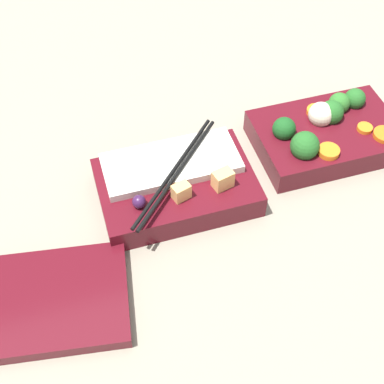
% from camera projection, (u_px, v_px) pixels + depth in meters
% --- Properties ---
extents(ground_plane, '(3.00, 3.00, 0.00)m').
position_uv_depth(ground_plane, '(253.00, 165.00, 0.78)').
color(ground_plane, gray).
extents(bento_tray_vegetable, '(0.21, 0.14, 0.07)m').
position_uv_depth(bento_tray_vegetable, '(325.00, 133.00, 0.79)').
color(bento_tray_vegetable, '#510F19').
rests_on(bento_tray_vegetable, ground_plane).
extents(bento_tray_rice, '(0.21, 0.16, 0.06)m').
position_uv_depth(bento_tray_rice, '(176.00, 184.00, 0.73)').
color(bento_tray_rice, '#510F19').
rests_on(bento_tray_rice, ground_plane).
extents(bento_lid, '(0.22, 0.16, 0.02)m').
position_uv_depth(bento_lid, '(41.00, 302.00, 0.63)').
color(bento_lid, '#510F19').
rests_on(bento_lid, ground_plane).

